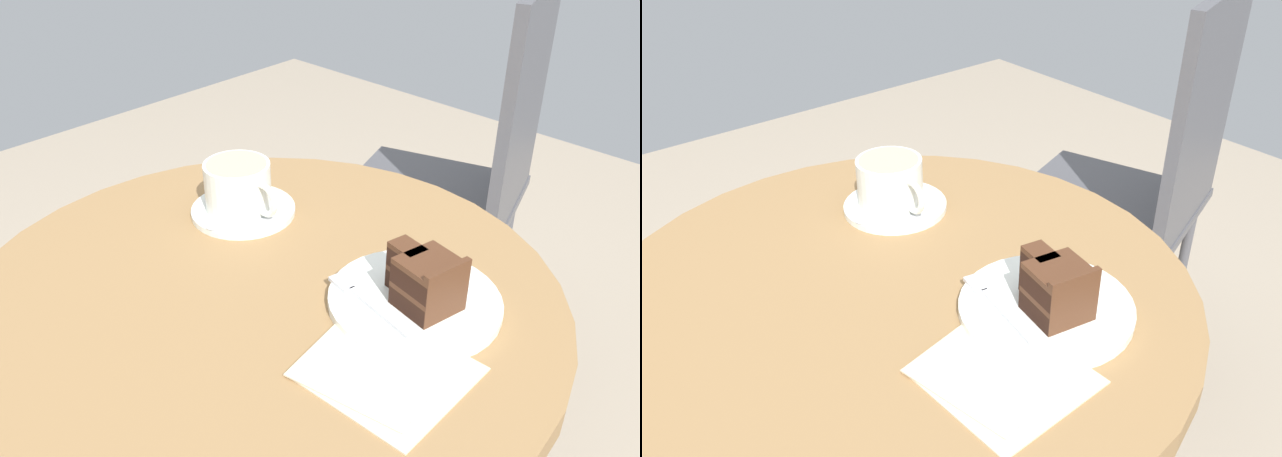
# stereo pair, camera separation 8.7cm
# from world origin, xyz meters

# --- Properties ---
(cafe_table) EXTENTS (0.74, 0.74, 0.70)m
(cafe_table) POSITION_xyz_m (0.00, 0.00, 0.58)
(cafe_table) COLOR olive
(cafe_table) RESTS_ON ground
(saucer) EXTENTS (0.15, 0.15, 0.01)m
(saucer) POSITION_xyz_m (-0.16, 0.11, 0.70)
(saucer) COLOR silver
(saucer) RESTS_ON cafe_table
(coffee_cup) EXTENTS (0.13, 0.09, 0.07)m
(coffee_cup) POSITION_xyz_m (-0.16, 0.10, 0.74)
(coffee_cup) COLOR silver
(coffee_cup) RESTS_ON saucer
(teaspoon) EXTENTS (0.06, 0.09, 0.00)m
(teaspoon) POSITION_xyz_m (-0.13, 0.06, 0.71)
(teaspoon) COLOR silver
(teaspoon) RESTS_ON saucer
(cake_plate) EXTENTS (0.20, 0.20, 0.01)m
(cake_plate) POSITION_xyz_m (0.15, 0.10, 0.70)
(cake_plate) COLOR silver
(cake_plate) RESTS_ON cafe_table
(cake_slice) EXTENTS (0.10, 0.07, 0.07)m
(cake_slice) POSITION_xyz_m (0.17, 0.10, 0.74)
(cake_slice) COLOR black
(cake_slice) RESTS_ON cake_plate
(fork) EXTENTS (0.14, 0.04, 0.00)m
(fork) POSITION_xyz_m (0.11, 0.06, 0.71)
(fork) COLOR silver
(fork) RESTS_ON cake_plate
(napkin) EXTENTS (0.18, 0.16, 0.00)m
(napkin) POSITION_xyz_m (0.20, -0.01, 0.70)
(napkin) COLOR beige
(napkin) RESTS_ON cafe_table
(cafe_chair) EXTENTS (0.48, 0.48, 0.93)m
(cafe_chair) POSITION_xyz_m (-0.15, 0.74, 0.55)
(cafe_chair) COLOR #4C4C51
(cafe_chair) RESTS_ON ground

